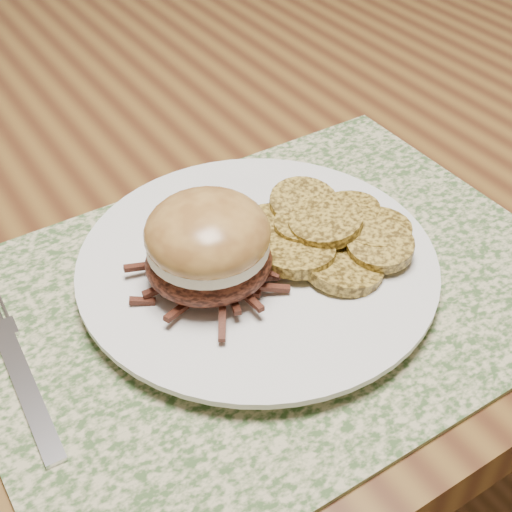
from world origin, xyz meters
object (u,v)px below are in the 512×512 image
at_px(pork_sandwich, 208,245).
at_px(fork, 19,369).
at_px(dining_table, 192,187).
at_px(dinner_plate, 257,266).

xyz_separation_m(pork_sandwich, fork, (-0.15, 0.01, -0.05)).
bearing_deg(fork, pork_sandwich, 0.45).
relative_size(pork_sandwich, fork, 0.68).
bearing_deg(fork, dining_table, 45.26).
xyz_separation_m(dining_table, dinner_plate, (-0.07, -0.23, 0.09)).
bearing_deg(dinner_plate, fork, 178.43).
bearing_deg(dining_table, fork, -137.84).
distance_m(pork_sandwich, fork, 0.15).
bearing_deg(dinner_plate, dining_table, 74.52).
height_order(dining_table, dinner_plate, dinner_plate).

